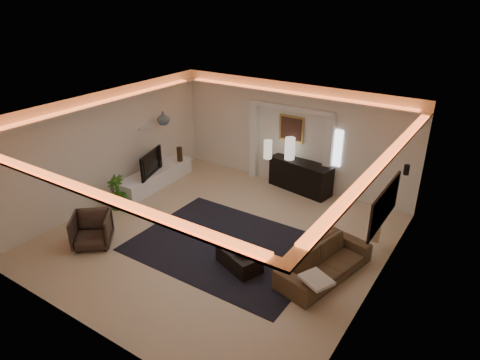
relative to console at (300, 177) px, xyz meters
The scene contains 33 objects.
floor 3.31m from the console, 98.05° to the right, with size 7.00×7.00×0.00m, color #CAAC87.
ceiling 4.13m from the console, 98.05° to the right, with size 7.00×7.00×0.00m, color white.
wall_back 1.17m from the console, 151.47° to the left, with size 7.00×7.00×0.00m, color silver.
wall_front 6.85m from the console, 93.90° to the right, with size 7.00×7.00×0.00m, color silver.
wall_left 5.23m from the console, 140.62° to the right, with size 7.00×7.00×0.00m, color silver.
wall_right 4.57m from the console, 46.91° to the right, with size 7.00×7.00×0.00m, color silver.
cove_soffit 3.96m from the console, 98.05° to the right, with size 7.00×7.00×0.04m, color silver.
daylight_slit 1.32m from the console, 14.49° to the left, with size 0.25×0.03×1.00m, color white.
area_rug 3.47m from the console, 90.99° to the right, with size 4.00×3.00×0.01m, color black.
pilaster_left 1.76m from the console, behind, with size 0.22×0.20×2.20m, color silver.
pilaster_right 0.99m from the console, 12.26° to the left, with size 0.22×0.20×2.20m, color silver.
alcove_header 1.91m from the console, 161.93° to the left, with size 2.52×0.20×0.12m, color silver.
painting_frame 1.35m from the console, 154.43° to the left, with size 0.74×0.04×0.74m, color tan.
painting_canvas 1.35m from the console, 157.02° to the left, with size 0.62×0.02×0.62m, color #4C2D1E.
art_panel_frame 4.41m from the console, 44.42° to the right, with size 0.04×1.64×0.74m, color black.
art_panel_gold 4.39m from the console, 44.66° to the right, with size 0.02×1.50×0.62m, color tan.
wall_sconce 3.36m from the console, 19.78° to the right, with size 0.12×0.12×0.22m, color black.
wall_niche 4.49m from the console, 154.62° to the right, with size 0.10×0.55×0.04m, color silver.
console is the anchor object (origin of this frame).
lamp_left 1.17m from the console, 162.65° to the right, with size 0.23×0.23×0.52m, color beige.
lamp_right 0.78m from the console, behind, with size 0.28×0.28×0.62m, color silver.
media_ledge 4.11m from the console, 151.45° to the right, with size 0.64×2.56×0.48m, color white.
tv 4.24m from the console, 147.06° to the right, with size 0.15×1.18×0.68m, color black.
figurine 3.62m from the console, 162.72° to the right, with size 0.16×0.16×0.43m, color #342514.
ginger_jar 4.16m from the console, 157.79° to the right, with size 0.36×0.36×0.37m, color #485461.
plant 4.94m from the console, 134.18° to the right, with size 0.50×0.50×0.89m, color #2D6319.
sofa 3.88m from the console, 56.91° to the right, with size 0.84×2.14×0.63m, color #462813.
throw_blanket 4.75m from the console, 60.65° to the right, with size 0.53×0.43×0.06m, color beige.
throw_pillow 3.25m from the console, 33.99° to the right, with size 0.14×0.45×0.45m, color tan.
coffee_table 3.99m from the console, 81.71° to the right, with size 0.95×0.52×0.36m, color black.
bowl 4.02m from the console, 80.19° to the right, with size 0.33×0.33×0.08m, color black.
magazine 4.01m from the console, 74.80° to the right, with size 0.22×0.16×0.03m, color white.
armchair 5.65m from the console, 117.09° to the right, with size 0.79×0.82×0.74m, color black.
Camera 1 is at (5.02, -6.70, 5.27)m, focal length 32.04 mm.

